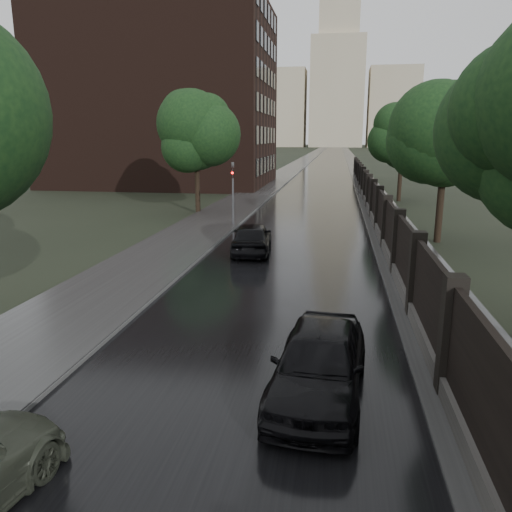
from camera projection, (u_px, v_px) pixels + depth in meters
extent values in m
cube|color=black|center=(333.00, 152.00, 189.29)|extent=(8.00, 420.00, 0.02)
cube|color=#2D2D2D|center=(317.00, 152.00, 190.21)|extent=(4.00, 420.00, 0.16)
cube|color=#2D2D2D|center=(348.00, 152.00, 188.43)|extent=(3.00, 420.00, 0.08)
cube|color=#383533|center=(371.00, 210.00, 36.80)|extent=(0.40, 75.00, 0.50)
cube|color=black|center=(372.00, 193.00, 36.51)|extent=(0.15, 75.00, 2.00)
cube|color=black|center=(355.00, 166.00, 73.03)|extent=(0.45, 0.45, 2.70)
cylinder|color=black|center=(197.00, 173.00, 36.22)|extent=(0.36, 0.36, 5.85)
sphere|color=black|center=(196.00, 140.00, 35.67)|extent=(4.25, 4.25, 4.25)
cylinder|color=black|center=(441.00, 190.00, 26.16)|extent=(0.36, 0.36, 5.53)
sphere|color=black|center=(445.00, 147.00, 25.65)|extent=(4.08, 4.08, 4.08)
cylinder|color=black|center=(401.00, 169.00, 43.45)|extent=(0.36, 0.36, 5.53)
sphere|color=black|center=(402.00, 143.00, 42.93)|extent=(4.08, 4.08, 4.08)
cylinder|color=#59595E|center=(233.00, 203.00, 31.17)|extent=(0.12, 0.12, 3.00)
imported|color=#59595E|center=(233.00, 170.00, 30.71)|extent=(0.16, 0.20, 1.00)
sphere|color=#FF0C0C|center=(232.00, 173.00, 30.60)|extent=(0.14, 0.14, 0.14)
cube|color=black|center=(164.00, 97.00, 57.26)|extent=(24.00, 18.00, 20.00)
cube|color=tan|center=(282.00, 109.00, 294.80)|extent=(28.00, 22.00, 44.00)
cube|color=tan|center=(393.00, 108.00, 284.84)|extent=(28.00, 22.00, 44.00)
cube|color=tan|center=(337.00, 94.00, 287.97)|extent=(30.00, 30.00, 60.00)
cube|color=tan|center=(340.00, 19.00, 278.70)|extent=(22.00, 22.00, 40.00)
imported|color=black|center=(252.00, 238.00, 23.98)|extent=(2.25, 4.67, 1.54)
imported|color=black|center=(319.00, 363.00, 10.63)|extent=(2.26, 4.84, 1.60)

